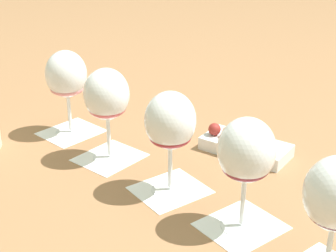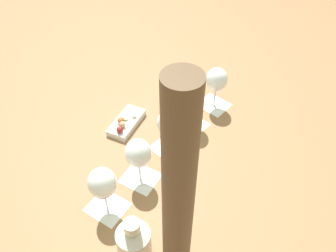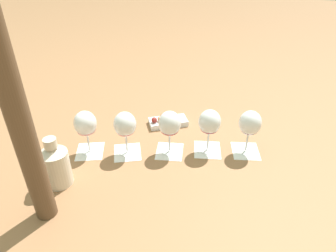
% 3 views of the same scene
% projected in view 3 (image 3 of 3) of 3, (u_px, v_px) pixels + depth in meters
% --- Properties ---
extents(ground_plane, '(8.00, 8.00, 0.00)m').
position_uv_depth(ground_plane, '(168.00, 151.00, 1.20)').
color(ground_plane, '#936642').
extents(tasting_card_0, '(0.14, 0.15, 0.00)m').
position_uv_depth(tasting_card_0, '(90.00, 151.00, 1.20)').
color(tasting_card_0, white).
rests_on(tasting_card_0, ground_plane).
extents(tasting_card_1, '(0.15, 0.15, 0.00)m').
position_uv_depth(tasting_card_1, '(127.00, 152.00, 1.19)').
color(tasting_card_1, white).
rests_on(tasting_card_1, ground_plane).
extents(tasting_card_2, '(0.13, 0.14, 0.00)m').
position_uv_depth(tasting_card_2, '(169.00, 152.00, 1.20)').
color(tasting_card_2, white).
rests_on(tasting_card_2, ground_plane).
extents(tasting_card_3, '(0.13, 0.14, 0.00)m').
position_uv_depth(tasting_card_3, '(207.00, 150.00, 1.21)').
color(tasting_card_3, white).
rests_on(tasting_card_3, ground_plane).
extents(tasting_card_4, '(0.13, 0.14, 0.00)m').
position_uv_depth(tasting_card_4, '(245.00, 151.00, 1.20)').
color(tasting_card_4, white).
rests_on(tasting_card_4, ground_plane).
extents(wine_glass_0, '(0.09, 0.09, 0.18)m').
position_uv_depth(wine_glass_0, '(86.00, 125.00, 1.13)').
color(wine_glass_0, white).
rests_on(wine_glass_0, tasting_card_0).
extents(wine_glass_1, '(0.09, 0.09, 0.18)m').
position_uv_depth(wine_glass_1, '(125.00, 126.00, 1.13)').
color(wine_glass_1, white).
rests_on(wine_glass_1, tasting_card_1).
extents(wine_glass_2, '(0.09, 0.09, 0.18)m').
position_uv_depth(wine_glass_2, '(169.00, 126.00, 1.13)').
color(wine_glass_2, white).
rests_on(wine_glass_2, tasting_card_2).
extents(wine_glass_3, '(0.09, 0.09, 0.18)m').
position_uv_depth(wine_glass_3, '(210.00, 124.00, 1.14)').
color(wine_glass_3, white).
rests_on(wine_glass_3, tasting_card_3).
extents(wine_glass_4, '(0.09, 0.09, 0.18)m').
position_uv_depth(wine_glass_4, '(250.00, 125.00, 1.14)').
color(wine_glass_4, white).
rests_on(wine_glass_4, tasting_card_4).
extents(ceramic_vase, '(0.09, 0.09, 0.18)m').
position_uv_depth(ceramic_vase, '(56.00, 165.00, 1.01)').
color(ceramic_vase, beige).
rests_on(ceramic_vase, ground_plane).
extents(snack_dish, '(0.19, 0.16, 0.05)m').
position_uv_depth(snack_dish, '(167.00, 121.00, 1.37)').
color(snack_dish, silver).
rests_on(snack_dish, ground_plane).
extents(umbrella_pole, '(0.06, 0.06, 0.70)m').
position_uv_depth(umbrella_pole, '(18.00, 116.00, 0.74)').
color(umbrella_pole, brown).
rests_on(umbrella_pole, ground_plane).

